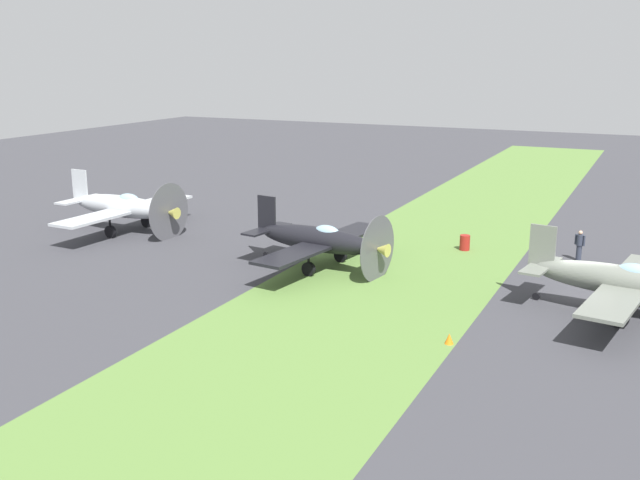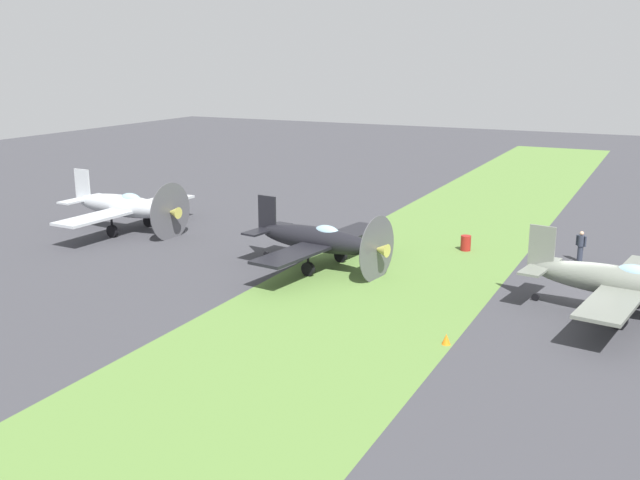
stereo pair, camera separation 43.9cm
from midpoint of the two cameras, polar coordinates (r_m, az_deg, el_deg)
ground_plane at (r=36.16m, az=20.37°, el=-4.65°), size 160.00×160.00×0.00m
grass_verge at (r=38.13m, az=5.94°, el=-2.84°), size 120.00×11.00×0.01m
airplane_lead at (r=34.46m, az=22.85°, el=-3.04°), size 10.70×8.51×3.79m
airplane_wingman at (r=39.05m, az=0.26°, el=0.03°), size 10.58×8.41×3.75m
airplane_trail at (r=48.89m, az=-14.76°, el=2.58°), size 11.17×8.84×3.98m
ground_crew_chief at (r=43.01m, az=20.02°, el=-0.41°), size 0.38×0.58×1.73m
fuel_drum at (r=43.69m, az=11.63°, el=-0.24°), size 0.60×0.60×0.90m
runway_marker_cone at (r=29.64m, az=10.28°, el=-7.65°), size 0.36×0.36×0.44m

